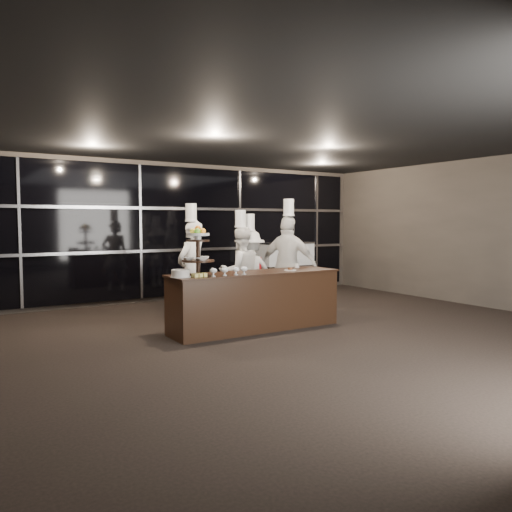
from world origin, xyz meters
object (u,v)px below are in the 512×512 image
chef_a (192,270)px  chef_d (288,265)px  chef_c (249,272)px  display_stand (198,247)px  layer_cake (180,273)px  chef_b (241,271)px  buffet_counter (255,300)px  display_case (286,266)px

chef_a → chef_d: (1.72, -0.46, 0.04)m
chef_a → chef_c: bearing=-3.2°
display_stand → layer_cake: bearing=-170.7°
layer_cake → chef_b: bearing=33.4°
buffet_counter → chef_a: bearing=116.2°
chef_a → chef_b: (0.90, -0.14, -0.06)m
layer_cake → display_case: 4.86m
buffet_counter → layer_cake: size_ratio=9.47×
display_case → chef_c: bearing=-139.8°
layer_cake → display_case: size_ratio=0.23×
display_stand → layer_cake: (-0.30, -0.05, -0.37)m
display_stand → chef_a: 1.32m
display_case → chef_c: 2.67m
chef_c → buffet_counter: bearing=-116.9°
buffet_counter → display_stand: 1.33m
layer_cake → chef_c: size_ratio=0.16×
display_case → chef_b: size_ratio=0.67×
chef_b → chef_c: (0.24, 0.08, -0.04)m
display_case → layer_cake: bearing=-143.6°
display_stand → chef_a: (0.43, 1.16, -0.45)m
buffet_counter → chef_a: 1.36m
display_stand → chef_c: size_ratio=0.40×
display_case → chef_d: 2.58m
display_stand → display_case: 4.62m
layer_cake → display_stand: bearing=9.3°
display_stand → chef_c: bearing=35.2°
buffet_counter → chef_b: 1.13m
display_case → chef_a: size_ratio=0.64×
chef_a → chef_c: chef_a is taller
layer_cake → chef_d: size_ratio=0.14×
chef_c → chef_d: (0.59, -0.40, 0.14)m
chef_a → display_case: bearing=27.6°
buffet_counter → chef_b: chef_b is taller
display_stand → chef_a: bearing=69.8°
chef_b → buffet_counter: bearing=-107.6°
chef_c → chef_d: size_ratio=0.87×
layer_cake → chef_b: size_ratio=0.16×
display_case → chef_a: chef_a is taller
layer_cake → chef_c: 2.20m
display_stand → chef_b: chef_b is taller
chef_b → chef_c: bearing=18.5°
chef_b → chef_c: chef_b is taller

